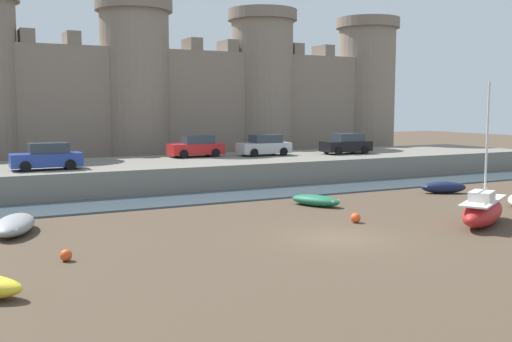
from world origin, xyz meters
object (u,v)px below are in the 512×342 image
at_px(sailboat_near_channel_left, 483,210).
at_px(car_quay_centre_west, 346,144).
at_px(rowboat_foreground_centre, 15,224).
at_px(car_quay_east, 47,157).
at_px(rowboat_near_channel_right, 444,187).
at_px(mooring_buoy_mid_mud, 66,255).
at_px(mooring_buoy_near_shore, 356,218).
at_px(car_quay_west, 196,147).
at_px(rowboat_midflat_centre, 316,200).
at_px(car_quay_centre_east, 264,146).

bearing_deg(sailboat_near_channel_left, car_quay_centre_west, 71.71).
xyz_separation_m(rowboat_foreground_centre, car_quay_east, (2.83, 10.45, 2.02)).
xyz_separation_m(rowboat_near_channel_right, mooring_buoy_mid_mud, (-24.03, -6.33, -0.18)).
height_order(mooring_buoy_near_shore, car_quay_centre_west, car_quay_centre_west).
distance_m(rowboat_foreground_centre, car_quay_west, 20.71).
bearing_deg(rowboat_midflat_centre, sailboat_near_channel_left, -63.75).
relative_size(rowboat_foreground_centre, rowboat_near_channel_right, 1.42).
bearing_deg(sailboat_near_channel_left, car_quay_centre_east, 90.23).
xyz_separation_m(rowboat_near_channel_right, car_quay_centre_east, (-5.87, 13.05, 2.03)).
distance_m(rowboat_midflat_centre, car_quay_centre_east, 14.12).
xyz_separation_m(rowboat_midflat_centre, car_quay_centre_east, (3.87, 13.41, 2.10)).
xyz_separation_m(rowboat_near_channel_right, car_quay_west, (-10.99, 14.36, 2.03)).
xyz_separation_m(sailboat_near_channel_left, rowboat_midflat_centre, (-3.96, 8.03, -0.36)).
xyz_separation_m(rowboat_near_channel_right, car_quay_centre_west, (0.83, 11.63, 2.03)).
bearing_deg(rowboat_midflat_centre, rowboat_foreground_centre, -179.21).
bearing_deg(sailboat_near_channel_left, mooring_buoy_near_shore, 147.44).
relative_size(rowboat_midflat_centre, mooring_buoy_mid_mud, 7.44).
distance_m(rowboat_midflat_centre, car_quay_centre_west, 16.12).
bearing_deg(mooring_buoy_near_shore, rowboat_foreground_centre, 162.10).
relative_size(rowboat_near_channel_right, car_quay_centre_west, 0.72).
relative_size(rowboat_midflat_centre, car_quay_centre_west, 0.78).
relative_size(sailboat_near_channel_left, car_quay_centre_west, 1.60).
height_order(mooring_buoy_near_shore, mooring_buoy_mid_mud, mooring_buoy_near_shore).
height_order(sailboat_near_channel_left, rowboat_near_channel_right, sailboat_near_channel_left).
relative_size(mooring_buoy_near_shore, car_quay_centre_west, 0.11).
xyz_separation_m(rowboat_midflat_centre, car_quay_centre_west, (10.58, 11.99, 2.10)).
bearing_deg(car_quay_centre_west, car_quay_centre_east, 168.02).
xyz_separation_m(rowboat_near_channel_right, rowboat_midflat_centre, (-9.74, -0.36, -0.07)).
distance_m(rowboat_foreground_centre, rowboat_midflat_centre, 15.46).
height_order(rowboat_foreground_centre, mooring_buoy_near_shore, rowboat_foreground_centre).
xyz_separation_m(sailboat_near_channel_left, rowboat_foreground_centre, (-19.42, 7.81, -0.28)).
bearing_deg(car_quay_east, mooring_buoy_near_shore, -52.29).
distance_m(rowboat_near_channel_right, car_quay_east, 24.54).
height_order(rowboat_midflat_centre, mooring_buoy_mid_mud, rowboat_midflat_centre).
distance_m(mooring_buoy_mid_mud, car_quay_centre_east, 26.65).
bearing_deg(rowboat_near_channel_right, mooring_buoy_mid_mud, -165.24).
height_order(sailboat_near_channel_left, rowboat_foreground_centre, sailboat_near_channel_left).
bearing_deg(rowboat_foreground_centre, car_quay_centre_west, 25.11).
relative_size(rowboat_foreground_centre, car_quay_centre_west, 1.02).
height_order(mooring_buoy_mid_mud, car_quay_centre_west, car_quay_centre_west).
relative_size(car_quay_west, car_quay_centre_east, 1.00).
height_order(sailboat_near_channel_left, car_quay_centre_east, sailboat_near_channel_left).
bearing_deg(car_quay_centre_west, mooring_buoy_mid_mud, -144.16).
bearing_deg(mooring_buoy_mid_mud, mooring_buoy_near_shore, 4.52).
height_order(mooring_buoy_near_shore, car_quay_west, car_quay_west).
height_order(mooring_buoy_mid_mud, car_quay_west, car_quay_west).
xyz_separation_m(rowboat_midflat_centre, car_quay_east, (-12.63, 10.24, 2.10)).
distance_m(car_quay_east, car_quay_centre_east, 16.81).
distance_m(sailboat_near_channel_left, car_quay_east, 24.73).
relative_size(rowboat_foreground_centre, car_quay_west, 1.02).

